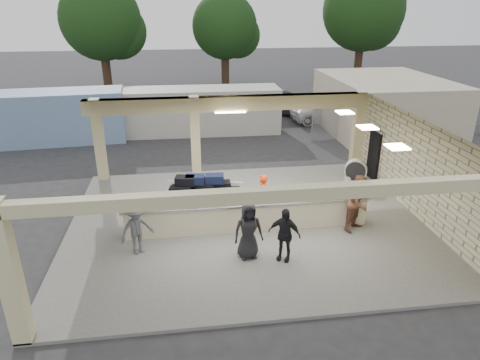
{
  "coord_description": "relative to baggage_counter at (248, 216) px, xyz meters",
  "views": [
    {
      "loc": [
        -1.98,
        -12.96,
        7.14
      ],
      "look_at": [
        -0.07,
        1.0,
        1.26
      ],
      "focal_mm": 32.0,
      "sensor_mm": 36.0,
      "label": 1
    }
  ],
  "objects": [
    {
      "name": "passenger_d",
      "position": [
        -0.26,
        -1.66,
        0.39
      ],
      "size": [
        0.89,
        0.44,
        1.76
      ],
      "primitive_type": "imported",
      "rotation": [
        0.0,
        0.0,
        0.1
      ],
      "color": "black",
      "rests_on": "pavilion"
    },
    {
      "name": "car_white_b",
      "position": [
        10.25,
        13.66,
        0.16
      ],
      "size": [
        4.99,
        3.74,
        1.49
      ],
      "primitive_type": "imported",
      "rotation": [
        0.0,
        0.0,
        1.09
      ],
      "color": "silver",
      "rests_on": "ground"
    },
    {
      "name": "adjacent_building",
      "position": [
        9.5,
        10.5,
        1.01
      ],
      "size": [
        6.0,
        8.0,
        3.2
      ],
      "primitive_type": "cube",
      "color": "#BFB298",
      "rests_on": "ground"
    },
    {
      "name": "ground",
      "position": [
        0.0,
        0.5,
        -0.59
      ],
      "size": [
        120.0,
        120.0,
        0.0
      ],
      "primitive_type": "plane",
      "color": "#2A2A2C",
      "rests_on": "ground"
    },
    {
      "name": "pavilion",
      "position": [
        0.21,
        1.16,
        0.76
      ],
      "size": [
        12.01,
        10.0,
        3.55
      ],
      "color": "#5F5E58",
      "rests_on": "ground"
    },
    {
      "name": "car_dark",
      "position": [
        4.8,
        15.72,
        0.17
      ],
      "size": [
        4.63,
        3.85,
        1.5
      ],
      "primitive_type": "imported",
      "rotation": [
        0.0,
        0.0,
        0.98
      ],
      "color": "black",
      "rests_on": "ground"
    },
    {
      "name": "fence",
      "position": [
        11.0,
        9.5,
        0.47
      ],
      "size": [
        12.06,
        0.06,
        2.03
      ],
      "color": "gray",
      "rests_on": "ground"
    },
    {
      "name": "passenger_b",
      "position": [
        0.75,
        -1.94,
        0.34
      ],
      "size": [
        1.02,
        0.79,
        1.66
      ],
      "primitive_type": "imported",
      "rotation": [
        0.0,
        0.0,
        -0.52
      ],
      "color": "black",
      "rests_on": "pavilion"
    },
    {
      "name": "passenger_c",
      "position": [
        -3.51,
        -1.01,
        0.33
      ],
      "size": [
        1.09,
        0.85,
        1.62
      ],
      "primitive_type": "imported",
      "rotation": [
        0.0,
        0.0,
        0.53
      ],
      "color": "#4D4D52",
      "rests_on": "pavilion"
    },
    {
      "name": "car_white_a",
      "position": [
        7.19,
        13.43,
        0.06
      ],
      "size": [
        4.62,
        2.4,
        1.29
      ],
      "primitive_type": "imported",
      "rotation": [
        0.0,
        0.0,
        1.63
      ],
      "color": "silver",
      "rests_on": "ground"
    },
    {
      "name": "tree_mid",
      "position": [
        2.32,
        26.66,
        4.38
      ],
      "size": [
        6.0,
        5.6,
        8.0
      ],
      "color": "#382619",
      "rests_on": "ground"
    },
    {
      "name": "container_blue",
      "position": [
        -10.5,
        11.27,
        0.79
      ],
      "size": [
        10.74,
        3.39,
        2.75
      ],
      "primitive_type": "cube",
      "rotation": [
        0.0,
        0.0,
        0.08
      ],
      "color": "#749ABA",
      "rests_on": "ground"
    },
    {
      "name": "tree_right",
      "position": [
        14.32,
        25.66,
        5.63
      ],
      "size": [
        7.2,
        7.0,
        10.0
      ],
      "color": "#382619",
      "rests_on": "ground"
    },
    {
      "name": "baggage_counter",
      "position": [
        0.0,
        0.0,
        0.0
      ],
      "size": [
        8.2,
        0.58,
        0.98
      ],
      "color": "beige",
      "rests_on": "pavilion"
    },
    {
      "name": "drum_fan",
      "position": [
        5.04,
        3.31,
        0.06
      ],
      "size": [
        0.97,
        0.66,
        1.03
      ],
      "rotation": [
        0.0,
        0.0,
        -0.42
      ],
      "color": "silver",
      "rests_on": "pavilion"
    },
    {
      "name": "passenger_a",
      "position": [
        3.59,
        -0.5,
        0.48
      ],
      "size": [
        1.0,
        0.88,
        1.92
      ],
      "primitive_type": "imported",
      "rotation": [
        0.0,
        0.0,
        0.63
      ],
      "color": "brown",
      "rests_on": "pavilion"
    },
    {
      "name": "container_white",
      "position": [
        -2.34,
        12.15,
        0.7
      ],
      "size": [
        11.95,
        2.55,
        2.58
      ],
      "primitive_type": "cube",
      "rotation": [
        0.0,
        0.0,
        -0.01
      ],
      "color": "#B9B8B4",
      "rests_on": "ground"
    },
    {
      "name": "tree_left",
      "position": [
        -7.68,
        24.66,
        5.0
      ],
      "size": [
        6.6,
        6.3,
        9.0
      ],
      "color": "#382619",
      "rests_on": "ground"
    },
    {
      "name": "baggage_handler",
      "position": [
        0.61,
        0.8,
        0.31
      ],
      "size": [
        0.45,
        0.64,
        1.59
      ],
      "primitive_type": "imported",
      "rotation": [
        0.0,
        0.0,
        4.46
      ],
      "color": "#FF3C0D",
      "rests_on": "pavilion"
    },
    {
      "name": "luggage_cart",
      "position": [
        -1.51,
        1.04,
        0.41
      ],
      "size": [
        3.0,
        2.18,
        1.6
      ],
      "rotation": [
        0.0,
        0.0,
        -0.19
      ],
      "color": "silver",
      "rests_on": "pavilion"
    }
  ]
}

